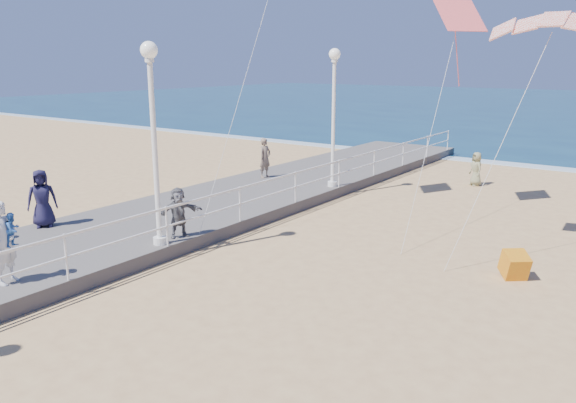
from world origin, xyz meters
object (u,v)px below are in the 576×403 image
Objects in this scene: lamp_post_far at (334,103)px; beach_walker_c at (476,169)px; lamp_post_mid at (153,124)px; box_kite at (514,267)px; spectator_5 at (178,212)px; toddler_held at (13,229)px; spectator_6 at (265,158)px; spectator_4 at (42,198)px; woman_holding_toddler at (4,242)px.

lamp_post_far is 3.65× the size of beach_walker_c.
box_kite is at bearing 26.07° from lamp_post_mid.
lamp_post_mid is 3.73× the size of spectator_5.
toddler_held is 0.53× the size of beach_walker_c.
lamp_post_far is at bearing -83.68° from spectator_6.
spectator_4 is at bearing 178.60° from spectator_6.
beach_walker_c is (4.67, 18.19, -0.62)m from woman_holding_toddler.
spectator_6 is 1.16× the size of beach_walker_c.
box_kite is (8.90, 7.89, -1.05)m from woman_holding_toddler.
spectator_6 reaches higher than spectator_5.
toddler_held is 4.60m from spectator_4.
woman_holding_toddler reaches higher than box_kite.
lamp_post_mid is 9.00m from lamp_post_far.
toddler_held is at bearing -62.46° from beach_walker_c.
beach_walker_c is (4.02, 5.33, -2.93)m from lamp_post_far.
lamp_post_mid is 1.00× the size of lamp_post_far.
woman_holding_toddler is at bearing 113.14° from toddler_held.
lamp_post_far is 13.08m from woman_holding_toddler.
toddler_held is 0.45× the size of spectator_6.
woman_holding_toddler is 18.79m from beach_walker_c.
spectator_6 is 2.82× the size of box_kite.
spectator_4 is 1.21× the size of spectator_5.
beach_walker_c is (4.07, 13.56, -0.38)m from spectator_5.
spectator_6 is (-3.26, -0.15, -2.42)m from lamp_post_far.
woman_holding_toddler is at bearing -177.05° from box_kite.
lamp_post_mid is at bearing 167.46° from box_kite.
spectator_5 is at bearing -90.35° from lamp_post_far.
toddler_held is at bearing -177.11° from box_kite.
beach_walker_c is (4.02, 14.33, -2.93)m from lamp_post_mid.
lamp_post_far is 6.93× the size of toddler_held.
lamp_post_mid is 6.93× the size of toddler_held.
spectator_4 is at bearing -168.04° from lamp_post_mid.
spectator_4 is at bearing 29.93° from toddler_held.
lamp_post_mid is 2.80× the size of woman_holding_toddler.
spectator_5 is 8.96m from box_kite.
lamp_post_mid is at bearing -31.48° from woman_holding_toddler.
spectator_5 is 14.16m from beach_walker_c.
woman_holding_toddler reaches higher than spectator_6.
woman_holding_toddler is 12.97m from spectator_6.
spectator_4 is at bearing 27.29° from woman_holding_toddler.
lamp_post_far is at bearing 25.31° from spectator_5.
box_kite is (8.25, 4.04, -3.36)m from lamp_post_mid.
box_kite is at bearing -109.08° from spectator_6.
lamp_post_far is at bearing -24.13° from toddler_held.
toddler_held reaches higher than spectator_5.
lamp_post_far is at bearing 90.00° from lamp_post_mid.
box_kite is at bearing -26.03° from beach_walker_c.
toddler_held is at bearing -92.27° from lamp_post_far.
beach_walker_c is at bearing -36.26° from woman_holding_toddler.
spectator_4 is 2.89× the size of box_kite.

